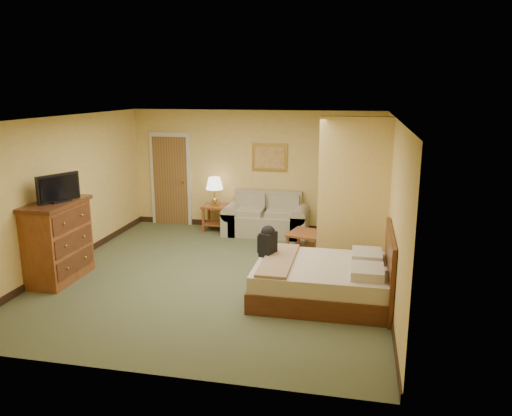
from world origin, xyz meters
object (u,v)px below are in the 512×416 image
(dresser, at_px, (58,241))
(loveseat, at_px, (266,221))
(bed, at_px, (326,280))
(coffee_table, at_px, (307,239))

(dresser, bearing_deg, loveseat, 49.30)
(dresser, height_order, bed, dresser)
(loveseat, xyz_separation_m, bed, (1.50, -3.14, 0.00))
(bed, bearing_deg, dresser, -178.46)
(loveseat, bearing_deg, bed, -64.52)
(loveseat, relative_size, coffee_table, 2.23)
(bed, bearing_deg, coffee_table, 103.75)
(loveseat, height_order, coffee_table, loveseat)
(loveseat, bearing_deg, dresser, -130.70)
(bed, bearing_deg, loveseat, 115.48)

